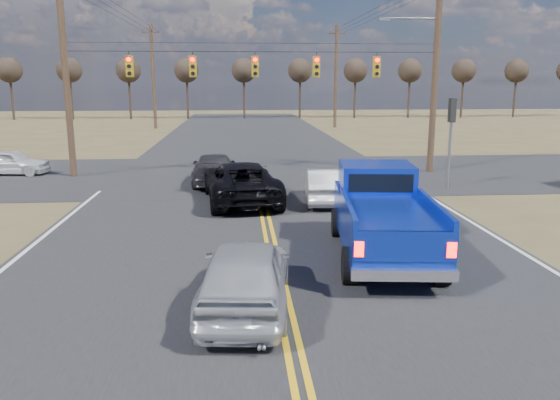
{
  "coord_description": "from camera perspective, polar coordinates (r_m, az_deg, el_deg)",
  "views": [
    {
      "loc": [
        -0.92,
        -9.26,
        4.61
      ],
      "look_at": [
        0.19,
        4.94,
        1.5
      ],
      "focal_mm": 35.0,
      "sensor_mm": 36.0,
      "label": 1
    }
  ],
  "objects": [
    {
      "name": "signal_gantry",
      "position": [
        27.09,
        -1.51,
        13.28
      ],
      "size": [
        19.6,
        4.83,
        10.0
      ],
      "color": "#473323",
      "rests_on": "ground"
    },
    {
      "name": "pickup_truck",
      "position": [
        14.83,
        10.64,
        -1.55
      ],
      "size": [
        2.96,
        6.3,
        2.29
      ],
      "rotation": [
        0.0,
        0.0,
        -0.11
      ],
      "color": "black",
      "rests_on": "ground"
    },
    {
      "name": "black_suv",
      "position": [
        21.13,
        -4.08,
        1.88
      ],
      "size": [
        3.23,
        5.95,
        1.59
      ],
      "primitive_type": "imported",
      "rotation": [
        0.0,
        0.0,
        3.25
      ],
      "color": "black",
      "rests_on": "ground"
    },
    {
      "name": "utility_poles",
      "position": [
        26.29,
        -2.54,
        13.65
      ],
      "size": [
        19.6,
        58.32,
        10.0
      ],
      "color": "#473323",
      "rests_on": "ground"
    },
    {
      "name": "ground",
      "position": [
        10.39,
        1.1,
        -14.03
      ],
      "size": [
        160.0,
        160.0,
        0.0
      ],
      "primitive_type": "plane",
      "color": "brown",
      "rests_on": "ground"
    },
    {
      "name": "silver_suv",
      "position": [
        11.27,
        -3.63,
        -7.73
      ],
      "size": [
        2.19,
        4.56,
        1.5
      ],
      "primitive_type": "imported",
      "rotation": [
        0.0,
        0.0,
        3.04
      ],
      "color": "#B2B4BB",
      "rests_on": "ground"
    },
    {
      "name": "treeline",
      "position": [
        36.25,
        -3.11,
        14.03
      ],
      "size": [
        87.0,
        117.8,
        7.4
      ],
      "color": "#33261C",
      "rests_on": "ground"
    },
    {
      "name": "dgrey_car_queue",
      "position": [
        25.1,
        -6.9,
        3.24
      ],
      "size": [
        2.01,
        4.78,
        1.38
      ],
      "primitive_type": "imported",
      "rotation": [
        0.0,
        0.0,
        3.16
      ],
      "color": "#302F34",
      "rests_on": "ground"
    },
    {
      "name": "road_cross",
      "position": [
        27.67,
        -2.51,
        2.71
      ],
      "size": [
        120.0,
        12.0,
        0.02
      ],
      "primitive_type": "cube",
      "color": "#28282B",
      "rests_on": "ground"
    },
    {
      "name": "cross_car_west",
      "position": [
        30.52,
        -26.3,
        3.55
      ],
      "size": [
        1.75,
        3.79,
        1.26
      ],
      "primitive_type": "imported",
      "rotation": [
        0.0,
        0.0,
        1.5
      ],
      "color": "white",
      "rests_on": "ground"
    },
    {
      "name": "white_car_queue",
      "position": [
        21.17,
        4.7,
        1.54
      ],
      "size": [
        1.76,
        4.15,
        1.33
      ],
      "primitive_type": "imported",
      "rotation": [
        0.0,
        0.0,
        3.05
      ],
      "color": "#BCBCBC",
      "rests_on": "ground"
    },
    {
      "name": "road_main",
      "position": [
        19.83,
        -1.69,
        -1.13
      ],
      "size": [
        14.0,
        120.0,
        0.02
      ],
      "primitive_type": "cube",
      "color": "#28282B",
      "rests_on": "ground"
    }
  ]
}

